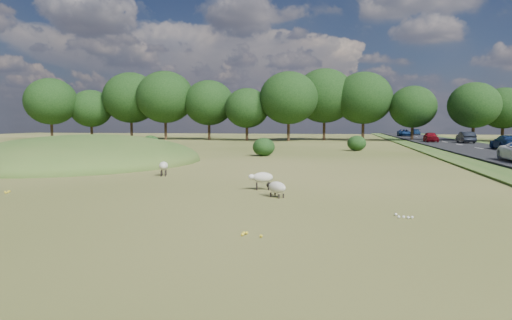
{
  "coord_description": "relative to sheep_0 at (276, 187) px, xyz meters",
  "views": [
    {
      "loc": [
        6.17,
        -18.09,
        2.83
      ],
      "look_at": [
        2.0,
        4.0,
        1.0
      ],
      "focal_mm": 32.0,
      "sensor_mm": 36.0,
      "label": 1
    }
  ],
  "objects": [
    {
      "name": "sheep_1",
      "position": [
        -6.94,
        5.84,
        0.15
      ],
      "size": [
        0.71,
        1.11,
        0.77
      ],
      "rotation": [
        0.0,
        0.0,
        1.88
      ],
      "color": "beige",
      "rests_on": "ground"
    },
    {
      "name": "treeline",
      "position": [
        -4.8,
        56.44,
        6.18
      ],
      "size": [
        96.28,
        14.66,
        11.7
      ],
      "color": "black",
      "rests_on": "ground"
    },
    {
      "name": "car_2",
      "position": [
        18.16,
        45.82,
        0.59
      ],
      "size": [
        1.54,
        4.41,
        1.45
      ],
      "primitive_type": "imported",
      "rotation": [
        0.0,
        0.0,
        3.14
      ],
      "color": "black",
      "rests_on": "road"
    },
    {
      "name": "car_1",
      "position": [
        14.36,
        75.79,
        0.56
      ],
      "size": [
        2.29,
        4.96,
        1.38
      ],
      "primitive_type": "imported",
      "color": "navy",
      "rests_on": "road"
    },
    {
      "name": "ground",
      "position": [
        -3.74,
        21.01,
        -0.38
      ],
      "size": [
        160.0,
        160.0,
        0.0
      ],
      "primitive_type": "plane",
      "color": "#3A4A17",
      "rests_on": "ground"
    },
    {
      "name": "car_0",
      "position": [
        14.36,
        48.55,
        0.54
      ],
      "size": [
        1.59,
        3.96,
        1.35
      ],
      "primitive_type": "imported",
      "color": "maroon",
      "rests_on": "road"
    },
    {
      "name": "car_4",
      "position": [
        18.16,
        30.94,
        0.57
      ],
      "size": [
        1.97,
        4.84,
        1.4
      ],
      "primitive_type": "imported",
      "rotation": [
        0.0,
        0.0,
        3.14
      ],
      "color": "navy",
      "rests_on": "road"
    },
    {
      "name": "sheep_0",
      "position": [
        0.0,
        0.0,
        0.0
      ],
      "size": [
        0.99,
        0.95,
        0.61
      ],
      "rotation": [
        0.0,
        0.0,
        2.39
      ],
      "color": "beige",
      "rests_on": "ground"
    },
    {
      "name": "sheep_2",
      "position": [
        -0.87,
        1.77,
        0.15
      ],
      "size": [
        1.08,
        0.64,
        0.75
      ],
      "rotation": [
        0.0,
        0.0,
        3.36
      ],
      "color": "beige",
      "rests_on": "ground"
    },
    {
      "name": "shrubs",
      "position": [
        -5.61,
        26.77,
        0.39
      ],
      "size": [
        23.64,
        10.85,
        1.56
      ],
      "color": "black",
      "rests_on": "ground"
    },
    {
      "name": "mound",
      "position": [
        -15.74,
        13.01,
        -0.38
      ],
      "size": [
        16.0,
        20.0,
        4.0
      ],
      "primitive_type": "ellipsoid",
      "color": "#33561E",
      "rests_on": "ground"
    },
    {
      "name": "road",
      "position": [
        16.26,
        31.01,
        -0.26
      ],
      "size": [
        8.0,
        150.0,
        0.25
      ],
      "primitive_type": "cube",
      "color": "black",
      "rests_on": "ground"
    },
    {
      "name": "car_5",
      "position": [
        18.16,
        87.3,
        0.49
      ],
      "size": [
        1.75,
        4.3,
        1.25
      ],
      "primitive_type": "imported",
      "rotation": [
        0.0,
        0.0,
        3.14
      ],
      "color": "navy",
      "rests_on": "road"
    }
  ]
}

